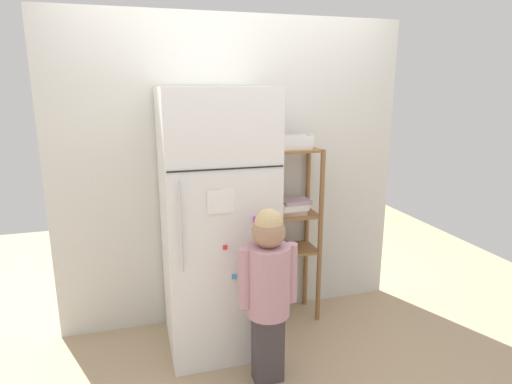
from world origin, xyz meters
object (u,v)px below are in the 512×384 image
object	(u,v)px
child_standing	(268,280)
pantry_shelf_unit	(292,220)
refrigerator	(217,222)
fruit_bin	(292,144)

from	to	relation	value
child_standing	pantry_shelf_unit	bearing A→B (deg)	59.10
refrigerator	fruit_bin	xyz separation A→B (m)	(0.60, 0.17, 0.49)
child_standing	pantry_shelf_unit	world-z (taller)	pantry_shelf_unit
child_standing	fruit_bin	bearing A→B (deg)	59.76
pantry_shelf_unit	fruit_bin	xyz separation A→B (m)	(-0.02, -0.01, 0.58)
refrigerator	pantry_shelf_unit	xyz separation A→B (m)	(0.62, 0.19, -0.10)
pantry_shelf_unit	refrigerator	bearing A→B (deg)	-163.26
pantry_shelf_unit	fruit_bin	world-z (taller)	fruit_bin
refrigerator	fruit_bin	distance (m)	0.79
refrigerator	child_standing	distance (m)	0.59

